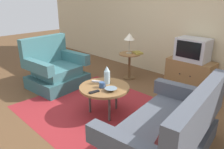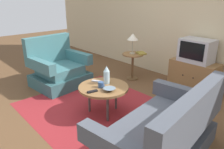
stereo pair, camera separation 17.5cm
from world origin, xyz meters
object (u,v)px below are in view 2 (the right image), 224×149
Objects in this scene: couch at (161,136)px; tv_remote_dark at (92,91)px; television at (197,51)px; table_lamp at (133,37)px; tv_stand at (193,75)px; tv_remote_silver at (97,81)px; bowl at (109,89)px; coffee_table at (104,88)px; armchair at (58,70)px; book at (141,53)px; vase at (106,75)px; side_table at (133,61)px; mug at (101,85)px.

tv_remote_dark is at bearing 86.54° from couch.
table_lamp is (-1.15, -0.49, 0.15)m from television.
couch is 1.14m from tv_remote_dark.
tv_stand reaches higher than tv_remote_silver.
couch reaches higher than bowl.
coffee_table is 0.26m from tv_remote_dark.
armchair is 3.89× the size of book.
bowl is (-0.26, -1.92, -0.29)m from television.
armchair is at bearing 77.84° from couch.
tv_stand is 2.06× the size of table_lamp.
tv_stand is at bearing 1.27° from tv_remote_dark.
coffee_table is at bearing 23.39° from tv_remote_dark.
armchair reaches higher than tv_remote_dark.
armchair is at bearing -120.44° from table_lamp.
vase reaches higher than tv_stand.
television reaches higher than couch.
couch reaches higher than tv_remote_dark.
bowl is (-1.00, 0.13, 0.17)m from couch.
tv_remote_dark is at bearing -65.00° from table_lamp.
book is (-1.02, -0.36, -0.18)m from television.
side_table is at bearing 36.17° from tv_remote_dark.
side_table is 0.51m from table_lamp.
book is (-0.58, 1.52, 0.16)m from coffee_table.
book is (-0.38, 1.49, 0.12)m from tv_remote_silver.
coffee_table is at bearing 74.47° from couch.
mug is 0.77× the size of tv_remote_silver.
bowl is at bearing 140.37° from tv_remote_silver.
tv_remote_dark reaches higher than coffee_table.
couch reaches higher than coffee_table.
television is 1.26m from table_lamp.
tv_remote_silver is 1.54m from book.
table_lamp is 1.52× the size of vase.
vase is at bearing -63.02° from table_lamp.
tv_stand is (0.44, 1.89, -0.14)m from coffee_table.
coffee_table is at bearing 92.53° from mug.
tv_remote_silver is (-0.21, 0.09, -0.03)m from mug.
tv_remote_silver is (-0.20, 0.04, 0.04)m from coffee_table.
armchair is 1.58m from tv_remote_dark.
mug is at bearing 80.77° from armchair.
couch reaches higher than vase.
bowl is at bearing -20.24° from tv_remote_dark.
bowl is at bearing -58.16° from table_lamp.
mug is (0.00, -0.05, 0.08)m from coffee_table.
coffee_table is at bearing -62.90° from table_lamp.
couch is at bearing -12.93° from vase.
mug is 0.23m from tv_remote_silver.
tv_remote_silver is 0.62× the size of book.
television is at bearing 77.22° from mug.
television is at bearing -90.00° from tv_stand.
side_table reaches higher than tv_remote_dark.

